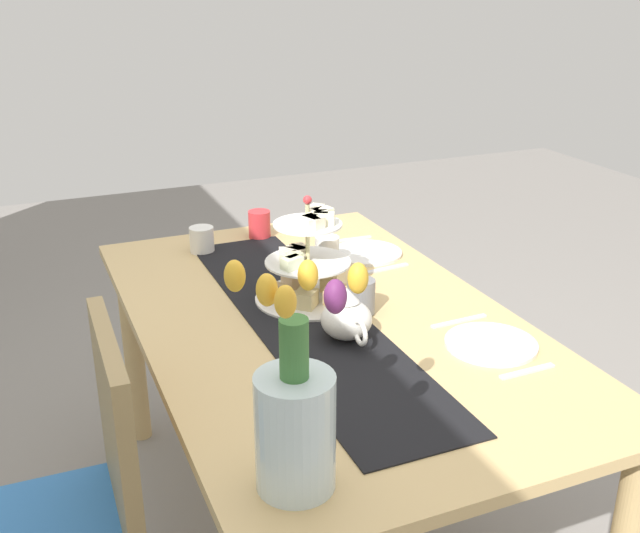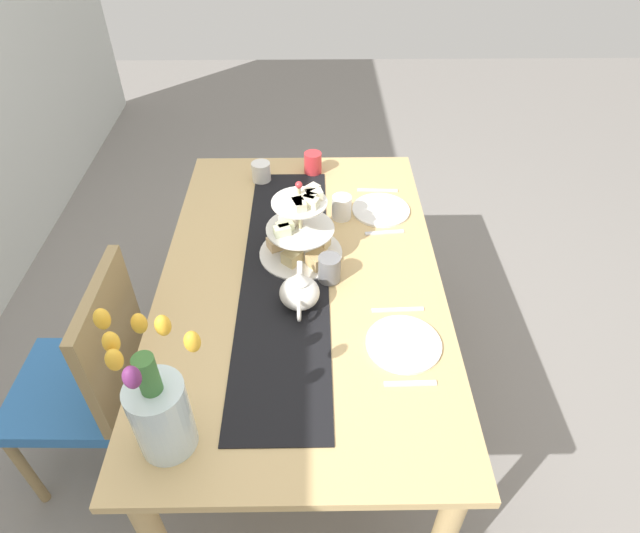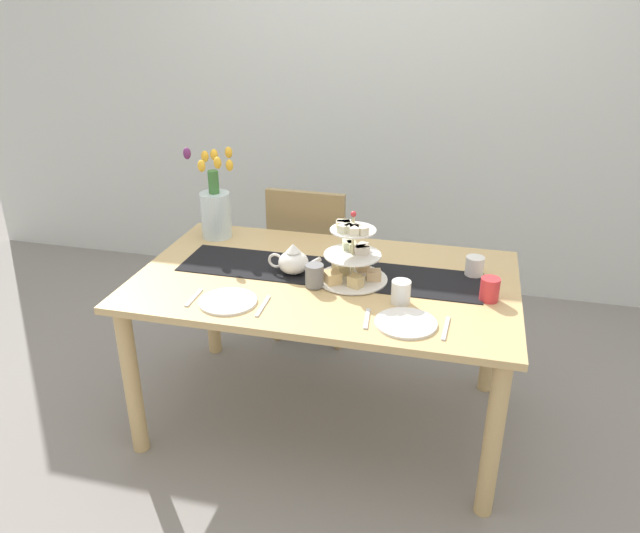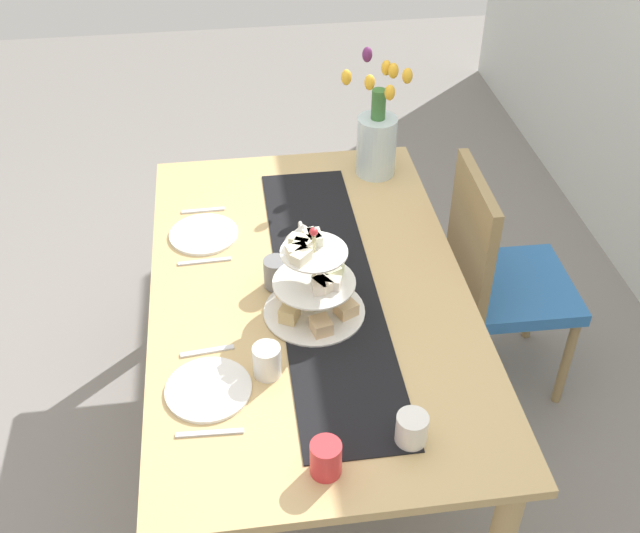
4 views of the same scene
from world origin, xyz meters
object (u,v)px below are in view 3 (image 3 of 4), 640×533
at_px(dinner_plate_left, 228,301).
at_px(dinner_plate_right, 406,323).
at_px(mug_white_text, 401,292).
at_px(fork_left, 194,298).
at_px(knife_left, 263,306).
at_px(mug_grey, 314,275).
at_px(chair_left, 312,256).
at_px(teapot, 293,261).
at_px(dining_table, 325,298).
at_px(knife_right, 446,328).
at_px(tiered_cake_stand, 352,258).
at_px(cream_jug, 475,266).
at_px(mug_orange, 490,289).
at_px(fork_right, 367,319).
at_px(tulip_vase, 215,208).

distance_m(dinner_plate_left, dinner_plate_right, 0.70).
bearing_deg(mug_white_text, fork_left, -168.72).
relative_size(knife_left, mug_grey, 1.79).
distance_m(chair_left, dinner_plate_right, 1.23).
bearing_deg(teapot, chair_left, 98.59).
xyz_separation_m(dining_table, mug_grey, (-0.02, -0.10, 0.15)).
bearing_deg(knife_right, dining_table, 148.95).
xyz_separation_m(dinner_plate_left, knife_left, (0.14, 0.00, -0.00)).
xyz_separation_m(tiered_cake_stand, knife_left, (-0.29, -0.31, -0.10)).
height_order(dining_table, knife_right, knife_right).
distance_m(tiered_cake_stand, teapot, 0.26).
relative_size(chair_left, cream_jug, 10.71).
height_order(teapot, mug_orange, teapot).
xyz_separation_m(chair_left, dinner_plate_left, (-0.07, -1.03, 0.23)).
xyz_separation_m(cream_jug, dinner_plate_left, (-0.93, -0.49, -0.04)).
xyz_separation_m(teapot, dinner_plate_left, (-0.17, -0.32, -0.05)).
relative_size(dinner_plate_left, fork_left, 1.53).
relative_size(chair_left, knife_left, 5.35).
xyz_separation_m(chair_left, knife_right, (0.78, -1.03, 0.23)).
distance_m(dining_table, fork_left, 0.57).
bearing_deg(mug_grey, cream_jug, 23.32).
bearing_deg(knife_right, fork_right, 180.00).
relative_size(dinner_plate_right, mug_grey, 2.42).
xyz_separation_m(cream_jug, mug_orange, (0.06, -0.22, 0.01)).
bearing_deg(tiered_cake_stand, dining_table, 179.20).
height_order(tulip_vase, knife_right, tulip_vase).
relative_size(chair_left, mug_white_text, 9.58).
xyz_separation_m(fork_left, knife_right, (0.99, 0.00, 0.00)).
bearing_deg(knife_right, tiered_cake_stand, 142.62).
bearing_deg(mug_grey, fork_left, -153.64).
relative_size(teapot, fork_right, 1.59).
bearing_deg(fork_left, mug_white_text, 11.28).
distance_m(dining_table, cream_jug, 0.65).
bearing_deg(knife_left, tulip_vase, 125.52).
height_order(teapot, fork_left, teapot).
xyz_separation_m(teapot, knife_left, (-0.03, -0.32, -0.06)).
relative_size(dinner_plate_left, mug_grey, 2.42).
height_order(fork_right, knife_right, same).
xyz_separation_m(dinner_plate_left, dinner_plate_right, (0.70, 0.00, 0.00)).
xyz_separation_m(tulip_vase, mug_orange, (1.31, -0.37, -0.10)).
height_order(chair_left, knife_right, chair_left).
bearing_deg(teapot, dinner_plate_left, -118.82).
bearing_deg(chair_left, knife_left, -85.65).
relative_size(fork_left, knife_right, 0.88).
relative_size(knife_left, knife_right, 1.00).
distance_m(tiered_cake_stand, fork_right, 0.35).
xyz_separation_m(tiered_cake_stand, tulip_vase, (-0.75, 0.33, 0.04)).
height_order(teapot, mug_white_text, teapot).
xyz_separation_m(dining_table, mug_orange, (0.68, -0.05, 0.15)).
height_order(dinner_plate_right, knife_right, dinner_plate_right).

